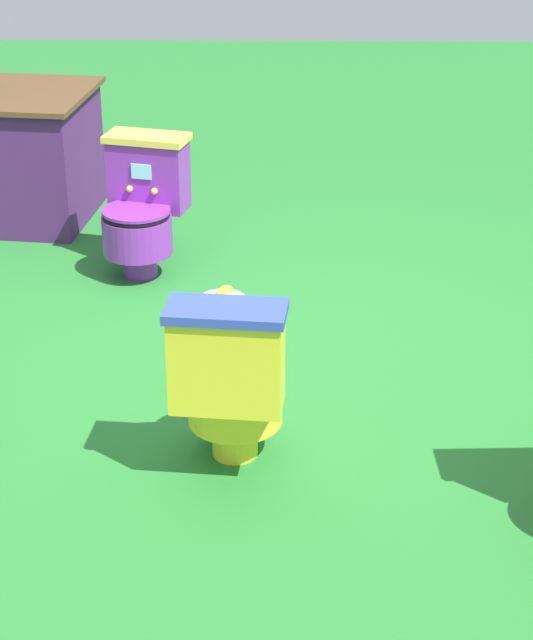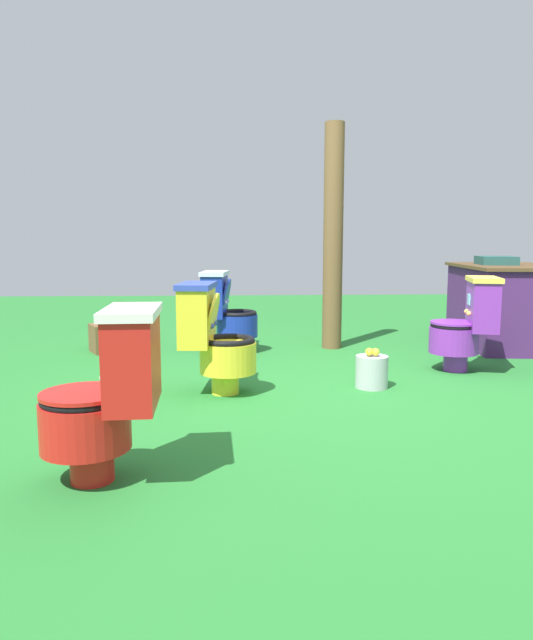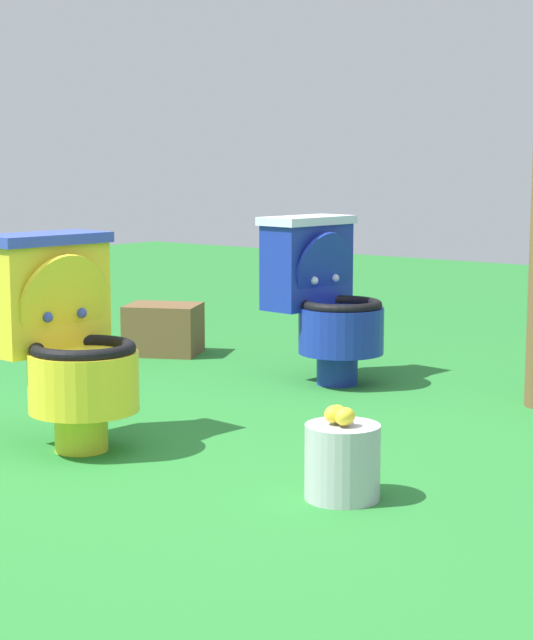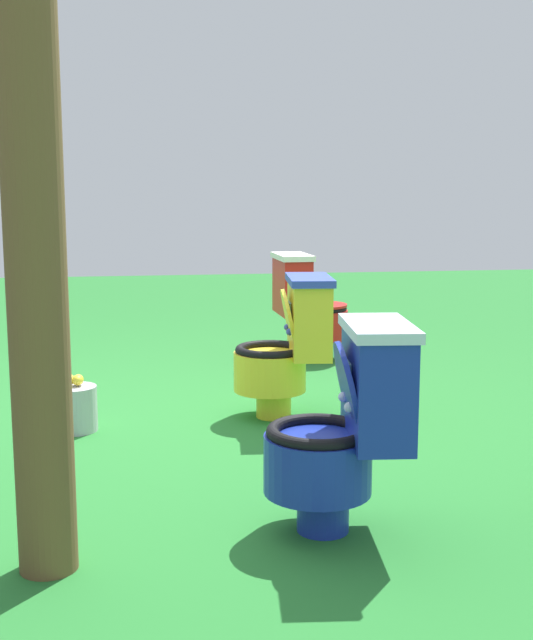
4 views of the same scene
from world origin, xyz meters
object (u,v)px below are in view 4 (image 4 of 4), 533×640
Objects in this scene: toilet_yellow at (288,345)px; toilet_blue at (345,425)px; lemon_bucket at (74,407)px; toilet_red at (308,306)px; wooden_post at (35,239)px.

toilet_blue is at bearing -176.95° from toilet_yellow.
toilet_blue is at bearing -143.40° from lemon_bucket.
lemon_bucket is (-1.48, 1.45, -0.25)m from toilet_red.
lemon_bucket is at bearing 42.52° from toilet_blue.
wooden_post is (-0.15, 0.98, 0.65)m from toilet_blue.
toilet_red is at bearing -3.04° from toilet_blue.
wooden_post reaches higher than toilet_red.
wooden_post is 7.42× the size of lemon_bucket.
toilet_yellow reaches higher than lemon_bucket.
wooden_post is at bearing -178.92° from lemon_bucket.
lemon_bucket is (-0.09, 1.07, -0.26)m from toilet_yellow.
toilet_blue is 2.63× the size of lemon_bucket.
toilet_blue is 0.35× the size of wooden_post.
toilet_yellow is 1.45m from toilet_blue.
toilet_yellow is 0.35× the size of wooden_post.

